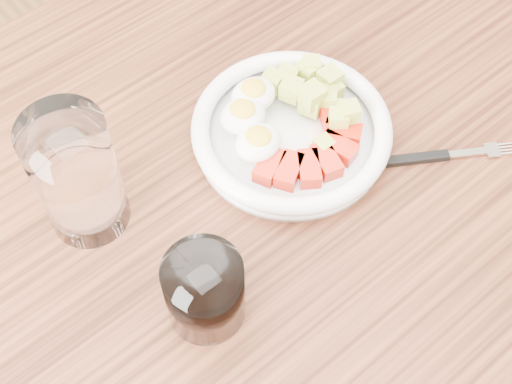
# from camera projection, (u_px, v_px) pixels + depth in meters

# --- Properties ---
(dining_table) EXTENTS (1.50, 0.90, 0.77)m
(dining_table) POSITION_uv_depth(u_px,v_px,m) (267.00, 248.00, 0.89)
(dining_table) COLOR brown
(dining_table) RESTS_ON ground
(bowl) EXTENTS (0.24, 0.24, 0.06)m
(bowl) POSITION_uv_depth(u_px,v_px,m) (290.00, 128.00, 0.84)
(bowl) COLOR white
(bowl) RESTS_ON dining_table
(fork) EXTENTS (0.16, 0.11, 0.01)m
(fork) POSITION_uv_depth(u_px,v_px,m) (433.00, 157.00, 0.84)
(fork) COLOR black
(fork) RESTS_ON dining_table
(water_glass) EXTENTS (0.09, 0.09, 0.16)m
(water_glass) POSITION_uv_depth(u_px,v_px,m) (77.00, 176.00, 0.74)
(water_glass) COLOR white
(water_glass) RESTS_ON dining_table
(coffee_glass) EXTENTS (0.08, 0.08, 0.09)m
(coffee_glass) POSITION_uv_depth(u_px,v_px,m) (205.00, 291.00, 0.70)
(coffee_glass) COLOR white
(coffee_glass) RESTS_ON dining_table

